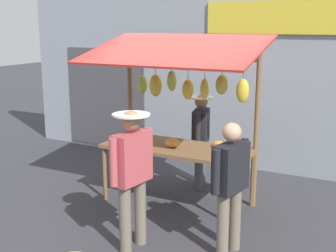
{
  "coord_description": "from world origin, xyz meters",
  "views": [
    {
      "loc": [
        -2.79,
        5.69,
        2.64
      ],
      "look_at": [
        0.0,
        0.3,
        1.25
      ],
      "focal_mm": 47.73,
      "sensor_mm": 36.0,
      "label": 1
    }
  ],
  "objects_px": {
    "vendor_with_sunhat": "(201,134)",
    "shopper_with_ponytail": "(230,180)",
    "shopper_in_striped_shirt": "(132,169)",
    "market_stall": "(179,100)"
  },
  "relations": [
    {
      "from": "shopper_in_striped_shirt",
      "to": "shopper_with_ponytail",
      "type": "relative_size",
      "value": 1.07
    },
    {
      "from": "shopper_in_striped_shirt",
      "to": "shopper_with_ponytail",
      "type": "distance_m",
      "value": 1.14
    },
    {
      "from": "market_stall",
      "to": "vendor_with_sunhat",
      "type": "height_order",
      "value": "market_stall"
    },
    {
      "from": "market_stall",
      "to": "shopper_in_striped_shirt",
      "type": "relative_size",
      "value": 1.48
    },
    {
      "from": "vendor_with_sunhat",
      "to": "shopper_in_striped_shirt",
      "type": "distance_m",
      "value": 2.25
    },
    {
      "from": "vendor_with_sunhat",
      "to": "shopper_with_ponytail",
      "type": "distance_m",
      "value": 2.17
    },
    {
      "from": "vendor_with_sunhat",
      "to": "shopper_with_ponytail",
      "type": "relative_size",
      "value": 0.98
    },
    {
      "from": "market_stall",
      "to": "shopper_with_ponytail",
      "type": "distance_m",
      "value": 1.8
    },
    {
      "from": "market_stall",
      "to": "shopper_with_ponytail",
      "type": "bearing_deg",
      "value": 136.61
    },
    {
      "from": "shopper_in_striped_shirt",
      "to": "market_stall",
      "type": "bearing_deg",
      "value": 14.14
    }
  ]
}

